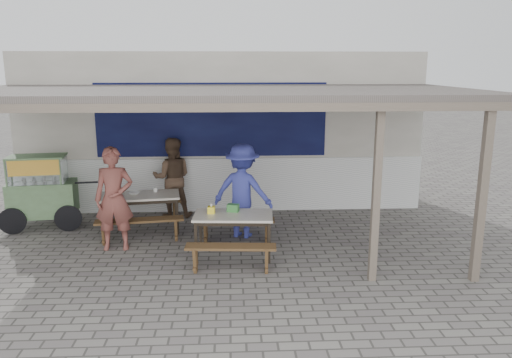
{
  "coord_description": "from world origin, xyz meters",
  "views": [
    {
      "loc": [
        0.22,
        -7.91,
        3.21
      ],
      "look_at": [
        0.66,
        0.9,
        1.19
      ],
      "focal_mm": 35.0,
      "sensor_mm": 36.0,
      "label": 1
    }
  ],
  "objects": [
    {
      "name": "warung_roof",
      "position": [
        0.02,
        0.9,
        2.71
      ],
      "size": [
        9.0,
        4.21,
        2.81
      ],
      "color": "#544C48",
      "rests_on": "ground"
    },
    {
      "name": "patron_right_table",
      "position": [
        0.43,
        1.22,
        0.9
      ],
      "size": [
        1.31,
        1.02,
        1.79
      ],
      "primitive_type": "imported",
      "rotation": [
        0.0,
        0.0,
        2.8
      ],
      "color": "#383FA1",
      "rests_on": "ground"
    },
    {
      "name": "patron_wall_side",
      "position": [
        -1.05,
        2.58,
        0.86
      ],
      "size": [
        0.87,
        0.7,
        1.72
      ],
      "primitive_type": "imported",
      "rotation": [
        0.0,
        0.0,
        3.2
      ],
      "color": "brown",
      "rests_on": "ground"
    },
    {
      "name": "bench_right_street",
      "position": [
        0.19,
        -0.52,
        0.34
      ],
      "size": [
        1.44,
        0.38,
        0.45
      ],
      "rotation": [
        0.0,
        0.0,
        -0.07
      ],
      "color": "brown",
      "rests_on": "ground"
    },
    {
      "name": "table_right",
      "position": [
        0.24,
        0.18,
        0.67
      ],
      "size": [
        1.37,
        0.82,
        0.75
      ],
      "rotation": [
        0.0,
        0.0,
        -0.07
      ],
      "color": "beige",
      "rests_on": "ground"
    },
    {
      "name": "back_wall",
      "position": [
        -0.0,
        3.58,
        1.72
      ],
      "size": [
        9.0,
        1.28,
        3.5
      ],
      "color": "beige",
      "rests_on": "ground"
    },
    {
      "name": "vendor_cart",
      "position": [
        -3.58,
        1.95,
        0.8
      ],
      "size": [
        1.8,
        0.89,
        1.48
      ],
      "rotation": [
        0.0,
        0.0,
        0.13
      ],
      "color": "#658E5E",
      "rests_on": "ground"
    },
    {
      "name": "donation_box",
      "position": [
        0.24,
        0.35,
        0.81
      ],
      "size": [
        0.22,
        0.18,
        0.13
      ],
      "primitive_type": "cube",
      "rotation": [
        0.0,
        0.0,
        -0.29
      ],
      "color": "#357836",
      "rests_on": "table_right"
    },
    {
      "name": "ground",
      "position": [
        0.0,
        0.0,
        0.0
      ],
      "size": [
        60.0,
        60.0,
        0.0
      ],
      "primitive_type": "plane",
      "color": "slate",
      "rests_on": "ground"
    },
    {
      "name": "bench_left_wall",
      "position": [
        -1.65,
        2.22,
        0.34
      ],
      "size": [
        1.62,
        0.49,
        0.45
      ],
      "rotation": [
        0.0,
        0.0,
        0.13
      ],
      "color": "brown",
      "rests_on": "ground"
    },
    {
      "name": "condiment_jar",
      "position": [
        -1.3,
        1.8,
        0.79
      ],
      "size": [
        0.08,
        0.08,
        0.09
      ],
      "primitive_type": "cylinder",
      "color": "white",
      "rests_on": "table_left"
    },
    {
      "name": "bench_left_street",
      "position": [
        -1.48,
        0.94,
        0.34
      ],
      "size": [
        1.62,
        0.49,
        0.45
      ],
      "rotation": [
        0.0,
        0.0,
        0.13
      ],
      "color": "brown",
      "rests_on": "ground"
    },
    {
      "name": "patron_street_side",
      "position": [
        -1.84,
        0.65,
        0.92
      ],
      "size": [
        0.7,
        0.48,
        1.84
      ],
      "primitive_type": "imported",
      "rotation": [
        0.0,
        0.0,
        0.06
      ],
      "color": "brown",
      "rests_on": "ground"
    },
    {
      "name": "condiment_bowl",
      "position": [
        -1.68,
        1.62,
        0.77
      ],
      "size": [
        0.26,
        0.26,
        0.05
      ],
      "primitive_type": "imported",
      "rotation": [
        0.0,
        0.0,
        -0.35
      ],
      "color": "white",
      "rests_on": "table_left"
    },
    {
      "name": "tissue_box",
      "position": [
        -0.13,
        0.26,
        0.81
      ],
      "size": [
        0.13,
        0.13,
        0.12
      ],
      "primitive_type": "cube",
      "rotation": [
        0.0,
        0.0,
        -0.08
      ],
      "color": "yellow",
      "rests_on": "table_right"
    },
    {
      "name": "bench_right_wall",
      "position": [
        0.29,
        0.88,
        0.34
      ],
      "size": [
        1.44,
        0.38,
        0.45
      ],
      "rotation": [
        0.0,
        0.0,
        -0.07
      ],
      "color": "brown",
      "rests_on": "ground"
    },
    {
      "name": "table_left",
      "position": [
        -1.56,
        1.58,
        0.67
      ],
      "size": [
        1.59,
        0.93,
        0.75
      ],
      "rotation": [
        0.0,
        0.0,
        0.13
      ],
      "color": "beige",
      "rests_on": "ground"
    }
  ]
}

